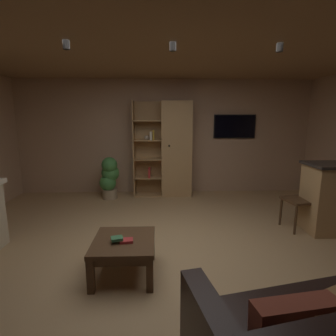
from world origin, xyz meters
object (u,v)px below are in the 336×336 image
object	(u,v)px
bookshelf_cabinet	(173,150)
table_book_1	(117,239)
coffee_table	(124,247)
wall_mounted_tv	(234,126)
table_book_0	(126,241)
potted_floor_plant	(109,177)
dining_chair	(305,196)

from	to	relation	value
bookshelf_cabinet	table_book_1	world-z (taller)	bookshelf_cabinet
coffee_table	wall_mounted_tv	xyz separation A→B (m)	(2.07, 3.24, 1.18)
coffee_table	wall_mounted_tv	size ratio (longest dim) A/B	0.75
table_book_0	table_book_1	world-z (taller)	table_book_1
table_book_0	table_book_1	distance (m)	0.10
bookshelf_cabinet	potted_floor_plant	xyz separation A→B (m)	(-1.34, -0.24, -0.54)
dining_chair	wall_mounted_tv	distance (m)	2.37
potted_floor_plant	dining_chair	bearing A→B (deg)	-26.53
bookshelf_cabinet	table_book_0	size ratio (longest dim) A/B	14.66
coffee_table	bookshelf_cabinet	bearing A→B (deg)	77.46
table_book_1	potted_floor_plant	size ratio (longest dim) A/B	0.14
table_book_0	table_book_1	size ratio (longest dim) A/B	1.14
coffee_table	wall_mounted_tv	world-z (taller)	wall_mounted_tv
bookshelf_cabinet	table_book_0	xyz separation A→B (m)	(-0.64, -3.09, -0.59)
bookshelf_cabinet	dining_chair	size ratio (longest dim) A/B	2.22
dining_chair	wall_mounted_tv	bearing A→B (deg)	104.66
coffee_table	potted_floor_plant	world-z (taller)	potted_floor_plant
table_book_0	wall_mounted_tv	xyz separation A→B (m)	(2.03, 3.30, 1.08)
bookshelf_cabinet	table_book_1	bearing A→B (deg)	-103.40
wall_mounted_tv	bookshelf_cabinet	bearing A→B (deg)	-171.42
wall_mounted_tv	coffee_table	bearing A→B (deg)	-122.53
coffee_table	table_book_0	xyz separation A→B (m)	(0.04, -0.05, 0.10)
coffee_table	table_book_0	size ratio (longest dim) A/B	5.00
bookshelf_cabinet	table_book_1	size ratio (longest dim) A/B	16.74
table_book_1	dining_chair	bearing A→B (deg)	24.37
bookshelf_cabinet	wall_mounted_tv	bearing A→B (deg)	8.58
coffee_table	table_book_1	xyz separation A→B (m)	(-0.06, -0.06, 0.13)
dining_chair	coffee_table	bearing A→B (deg)	-156.22
table_book_0	potted_floor_plant	bearing A→B (deg)	103.89
bookshelf_cabinet	coffee_table	world-z (taller)	bookshelf_cabinet
bookshelf_cabinet	potted_floor_plant	world-z (taller)	bookshelf_cabinet
coffee_table	table_book_1	bearing A→B (deg)	-136.06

